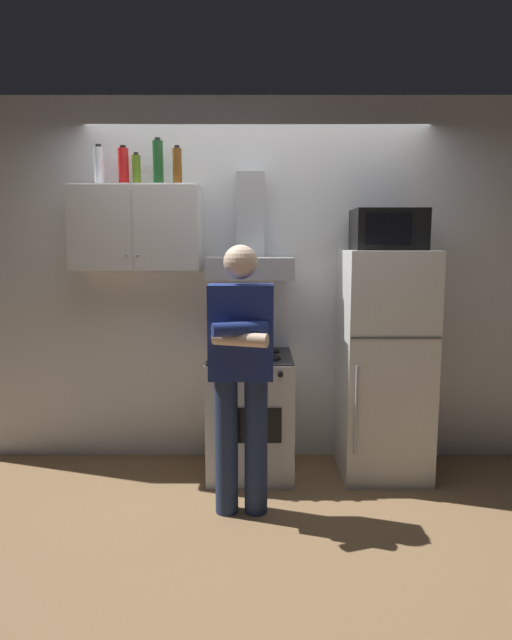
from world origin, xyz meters
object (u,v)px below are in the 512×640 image
Objects in this scene: bottle_wine_green at (156,163)px; bottle_olive_oil at (135,170)px; bottle_vodka_clear at (97,166)px; upper_cabinet at (136,229)px; refrigerator at (382,364)px; microwave at (386,230)px; person_standing at (239,370)px; bottle_beer_brown at (176,166)px; range_hood at (249,250)px; stove_oven at (249,414)px; bottle_soda_red at (122,167)px.

bottle_wine_green is 0.16m from bottle_olive_oil.
upper_cabinet is at bearing -7.57° from bottle_vodka_clear.
refrigerator is at bearing -5.31° from bottle_wine_green.
microwave is at bearing -3.48° from upper_cabinet.
upper_cabinet is 1.35m from person_standing.
upper_cabinet is at bearing 176.52° from microwave.
microwave is at bearing -3.25° from bottle_beer_brown.
range_hood is 0.46× the size of person_standing.
bottle_wine_green is 0.42m from bottle_vodka_clear.
stove_oven is 3.28× the size of bottle_beer_brown.
bottle_wine_green is at bearing 128.31° from person_standing.
range_hood is 0.89m from bottle_wine_green.
range_hood reaches higher than microwave.
person_standing is at bearing -93.91° from range_hood.
upper_cabinet is 1.75m from microwave.
person_standing is 1.81m from bottle_vodka_clear.
bottle_olive_oil is (-0.79, 0.13, 1.72)m from stove_oven.
bottle_beer_brown is at bearing -18.63° from bottle_wine_green.
bottle_vodka_clear is (-1.06, 0.16, 1.75)m from stove_oven.
stove_oven is 2.68× the size of bottle_wine_green.
bottle_soda_red is at bearing 175.10° from refrigerator.
upper_cabinet is 3.18× the size of bottle_vodka_clear.
bottle_vodka_clear reaches higher than bottle_olive_oil.
stove_oven is 1.17m from range_hood.
person_standing is 5.04× the size of bottle_wine_green.
upper_cabinet is 1.88× the size of microwave.
bottle_vodka_clear is (-2.01, 0.14, 0.44)m from microwave.
range_hood is at bearing 86.09° from person_standing.
upper_cabinet reaches higher than stove_oven.
bottle_soda_red is at bearing 177.79° from bottle_wine_green.
stove_oven is at bearing -9.06° from bottle_olive_oil.
person_standing is at bearing -94.72° from stove_oven.
bottle_olive_oil is at bearing -18.25° from bottle_soda_red.
bottle_beer_brown is 0.29m from bottle_olive_oil.
stove_oven is at bearing -90.00° from range_hood.
bottle_wine_green reaches higher than range_hood.
refrigerator is 2.01m from bottle_beer_brown.
microwave is at bearing 32.00° from person_standing.
bottle_beer_brown is (-0.51, 0.10, 1.74)m from stove_oven.
bottle_beer_brown reaches higher than upper_cabinet.
bottle_olive_oil is (-1.74, 0.13, 1.35)m from refrigerator.
upper_cabinet is 2.00m from refrigerator.
bottle_wine_green reaches higher than bottle_beer_brown.
refrigerator is at bearing -4.53° from bottle_vodka_clear.
microwave is 1.67m from bottle_wine_green.
refrigerator is 1.17m from person_standing.
stove_oven is 0.77m from person_standing.
bottle_soda_red is (-0.39, 0.06, 0.00)m from bottle_beer_brown.
bottle_vodka_clear is 1.07× the size of bottle_beer_brown.
bottle_olive_oil is (-1.74, 0.11, 0.41)m from microwave.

